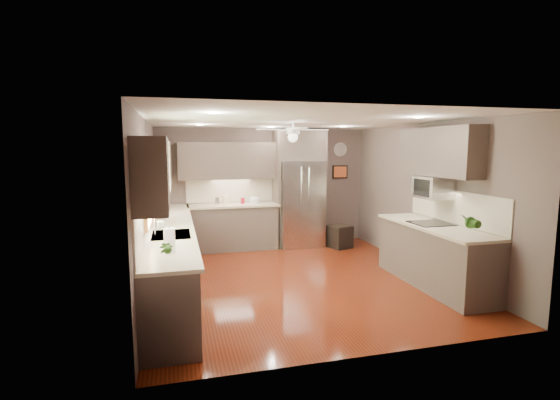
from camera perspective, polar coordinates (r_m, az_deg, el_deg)
name	(u,v)px	position (r m, az deg, el deg)	size (l,w,h in m)	color
floor	(298,279)	(6.64, 2.49, -11.02)	(5.00, 5.00, 0.00)	#4B170A
ceiling	(298,121)	(6.31, 2.61, 11.06)	(5.00, 5.00, 0.00)	white
wall_back	(264,187)	(8.76, -2.26, 1.85)	(4.50, 4.50, 0.00)	brown
wall_front	(373,235)	(4.06, 12.99, -4.81)	(4.50, 4.50, 0.00)	brown
wall_left	(148,207)	(6.09, -18.14, -0.96)	(5.00, 5.00, 0.00)	brown
wall_right	(424,197)	(7.33, 19.61, 0.34)	(5.00, 5.00, 0.00)	brown
canister_b	(217,201)	(8.37, -8.83, -0.14)	(0.10, 0.10, 0.15)	silver
canister_c	(225,200)	(8.36, -7.68, 0.01)	(0.11, 0.11, 0.19)	beige
canister_d	(243,201)	(8.42, -5.27, -0.11)	(0.08, 0.08, 0.13)	maroon
soap_bottle	(161,224)	(5.93, -16.43, -3.25)	(0.08, 0.08, 0.18)	white
potted_plant_left	(166,248)	(4.34, -15.72, -6.53)	(0.14, 0.09, 0.27)	#265117
potted_plant_right	(470,222)	(5.91, 25.12, -2.82)	(0.20, 0.16, 0.36)	#265117
bowl	(255,202)	(8.42, -3.58, -0.32)	(0.22, 0.22, 0.05)	beige
left_run	(171,255)	(6.37, -15.10, -7.51)	(0.65, 4.70, 1.45)	brown
back_run	(233,226)	(8.45, -6.62, -3.64)	(1.85, 0.65, 1.45)	brown
uppers	(243,161)	(6.82, -5.18, 5.49)	(4.50, 4.70, 0.95)	brown
window	(147,190)	(5.56, -18.27, 1.38)	(0.05, 1.12, 0.92)	#BFF2B2
sink	(171,237)	(5.64, -15.07, -5.02)	(0.50, 0.70, 0.32)	silver
refrigerator	(300,191)	(8.61, 2.78, 1.34)	(1.06, 0.75, 2.45)	silver
right_run	(434,254)	(6.64, 20.89, -7.14)	(0.70, 2.20, 1.45)	brown
microwave	(433,187)	(6.73, 20.73, 1.67)	(0.43, 0.55, 0.34)	silver
ceiling_fan	(293,133)	(6.59, 1.83, 9.45)	(1.18, 1.18, 0.32)	white
recessed_lights	(289,123)	(6.68, 1.25, 10.81)	(2.84, 3.14, 0.01)	white
wall_clock	(340,150)	(9.23, 8.49, 7.03)	(0.30, 0.03, 0.30)	white
framed_print	(340,172)	(9.24, 8.44, 3.93)	(0.36, 0.03, 0.30)	black
stool	(340,236)	(8.64, 8.39, -5.09)	(0.53, 0.53, 0.48)	black
paper_towel	(170,241)	(4.61, -15.28, -5.59)	(0.12, 0.12, 0.31)	white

